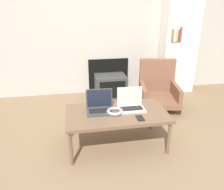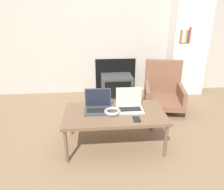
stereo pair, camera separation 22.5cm
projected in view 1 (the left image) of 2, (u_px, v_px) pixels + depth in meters
name	position (u px, v px, depth m)	size (l,w,h in m)	color
ground_plane	(122.00, 159.00, 2.39)	(14.00, 14.00, 0.00)	#7A6047
wall_back	(97.00, 23.00, 3.82)	(7.00, 0.08, 2.60)	#ADA89E
table	(117.00, 115.00, 2.50)	(1.15, 0.64, 0.43)	brown
laptop_left	(100.00, 106.00, 2.51)	(0.31, 0.23, 0.24)	#38383D
laptop_right	(131.00, 104.00, 2.57)	(0.31, 0.23, 0.24)	#B2B2B7
headphones	(115.00, 111.00, 2.47)	(0.19, 0.19, 0.04)	gray
phone	(140.00, 118.00, 2.35)	(0.07, 0.12, 0.01)	black
tv	(110.00, 86.00, 4.02)	(0.56, 0.44, 0.39)	#383838
armchair	(158.00, 88.00, 3.58)	(0.70, 0.78, 0.75)	brown
bookshelf	(179.00, 45.00, 4.04)	(0.63, 0.32, 1.78)	silver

